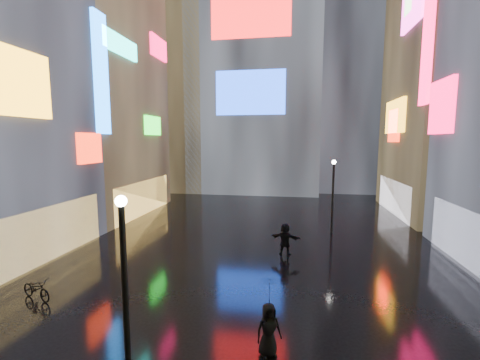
# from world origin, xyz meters

# --- Properties ---
(ground) EXTENTS (140.00, 140.00, 0.00)m
(ground) POSITION_xyz_m (0.00, 20.00, 0.00)
(ground) COLOR black
(ground) RESTS_ON ground
(building_left_far) EXTENTS (10.28, 12.00, 22.00)m
(building_left_far) POSITION_xyz_m (-15.98, 26.00, 10.98)
(building_left_far) COLOR black
(building_left_far) RESTS_ON ground
(building_right_far) EXTENTS (10.28, 12.00, 28.00)m
(building_right_far) POSITION_xyz_m (15.98, 30.00, 13.98)
(building_right_far) COLOR black
(building_right_far) RESTS_ON ground
(tower_main) EXTENTS (16.00, 14.20, 42.00)m
(tower_main) POSITION_xyz_m (-3.00, 43.97, 21.01)
(tower_main) COLOR black
(tower_main) RESTS_ON ground
(tower_flank_right) EXTENTS (12.00, 12.00, 34.00)m
(tower_flank_right) POSITION_xyz_m (9.00, 46.00, 17.00)
(tower_flank_right) COLOR black
(tower_flank_right) RESTS_ON ground
(tower_flank_left) EXTENTS (10.00, 10.00, 26.00)m
(tower_flank_left) POSITION_xyz_m (-14.00, 42.00, 13.00)
(tower_flank_left) COLOR black
(tower_flank_left) RESTS_ON ground
(lamp_near) EXTENTS (0.30, 0.30, 5.20)m
(lamp_near) POSITION_xyz_m (-2.15, 6.86, 2.94)
(lamp_near) COLOR black
(lamp_near) RESTS_ON ground
(lamp_far) EXTENTS (0.30, 0.30, 5.20)m
(lamp_far) POSITION_xyz_m (4.86, 22.74, 2.94)
(lamp_far) COLOR black
(lamp_far) RESTS_ON ground
(pedestrian_4) EXTENTS (0.96, 0.84, 1.65)m
(pedestrian_4) POSITION_xyz_m (1.44, 8.74, 0.83)
(pedestrian_4) COLOR black
(pedestrian_4) RESTS_ON ground
(pedestrian_5) EXTENTS (1.80, 0.90, 1.86)m
(pedestrian_5) POSITION_xyz_m (1.69, 17.60, 0.93)
(pedestrian_5) COLOR black
(pedestrian_5) RESTS_ON ground
(umbrella_2) EXTENTS (1.20, 1.20, 0.82)m
(umbrella_2) POSITION_xyz_m (1.44, 8.74, 2.06)
(umbrella_2) COLOR black
(umbrella_2) RESTS_ON pedestrian_4
(bicycle) EXTENTS (1.84, 1.11, 0.91)m
(bicycle) POSITION_xyz_m (-8.32, 10.62, 0.46)
(bicycle) COLOR black
(bicycle) RESTS_ON ground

